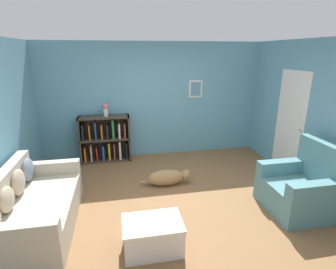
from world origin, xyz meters
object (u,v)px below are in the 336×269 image
Objects in this scene: dog at (168,177)px; recliner_chair at (302,188)px; bookshelf at (106,139)px; couch at (33,208)px; coffee_table at (153,235)px; vase at (105,109)px.

recliner_chair is at bearing -31.50° from dog.
couch is at bearing -111.80° from bookshelf.
coffee_table is (0.65, -3.04, -0.28)m from bookshelf.
vase is (-1.10, 1.41, 1.04)m from dog.
vase reaches higher than dog.
vase reaches higher than coffee_table.
recliner_chair is 1.12× the size of dog.
couch is 1.74m from coffee_table.
dog is (1.15, -1.43, -0.34)m from bookshelf.
dog is (2.07, 0.88, -0.16)m from couch.
dog is 3.39× the size of vase.
couch is at bearing 154.93° from coffee_table.
dog is at bearing 148.50° from recliner_chair.
couch is 2.63m from vase.
bookshelf is at bearing 128.82° from dog.
recliner_chair is 2.23m from dog.
bookshelf is 1.50× the size of coffee_table.
bookshelf is 3.99m from recliner_chair.
coffee_table is 1.69m from dog.
vase reaches higher than couch.
vase is (-0.61, 3.01, 0.98)m from coffee_table.
coffee_table is 3.23m from vase.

